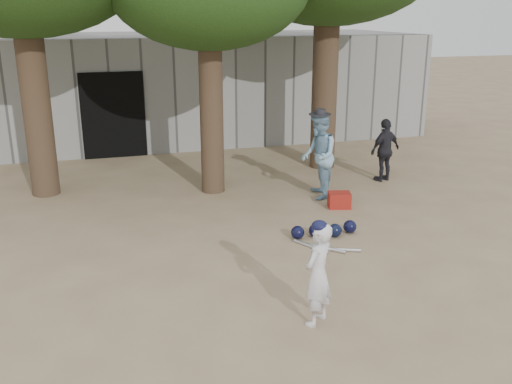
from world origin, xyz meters
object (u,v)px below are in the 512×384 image
object	(u,v)px
spectator_blue	(319,156)
spectator_dark	(385,150)
boy_player	(318,274)
red_bag	(339,200)

from	to	relation	value
spectator_blue	spectator_dark	size ratio (longest dim) A/B	1.24
boy_player	red_bag	xyz separation A→B (m)	(2.07, 3.88, -0.50)
boy_player	spectator_blue	distance (m)	4.97
spectator_dark	spectator_blue	bearing A→B (deg)	2.87
boy_player	spectator_dark	size ratio (longest dim) A/B	0.93
spectator_blue	red_bag	bearing A→B (deg)	27.88
spectator_dark	red_bag	world-z (taller)	spectator_dark
boy_player	red_bag	size ratio (longest dim) A/B	3.10
spectator_blue	red_bag	size ratio (longest dim) A/B	4.17
boy_player	red_bag	world-z (taller)	boy_player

